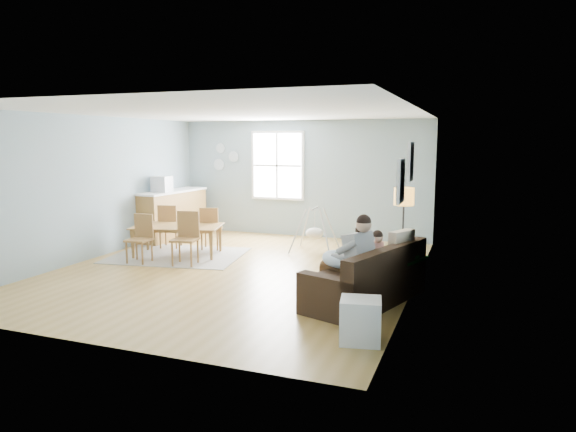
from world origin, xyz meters
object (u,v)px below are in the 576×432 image
at_px(father, 350,257).
at_px(chair_ne, 210,226).
at_px(floor_lamp, 404,205).
at_px(sofa, 369,283).
at_px(counter, 173,214).
at_px(chair_se, 186,234).
at_px(chair_sw, 141,235).
at_px(dining_table, 177,241).
at_px(baby_swing, 315,232).
at_px(chair_nw, 169,224).
at_px(storage_cube, 360,321).
at_px(toddler, 372,252).
at_px(monitor, 162,184).

distance_m(father, chair_ne, 4.36).
bearing_deg(floor_lamp, chair_ne, 163.40).
xyz_separation_m(sofa, counter, (-5.21, 3.18, 0.27)).
bearing_deg(chair_se, chair_sw, -170.33).
bearing_deg(chair_se, dining_table, 135.24).
bearing_deg(father, baby_swing, 115.29).
bearing_deg(chair_nw, dining_table, -45.30).
distance_m(dining_table, chair_se, 0.80).
distance_m(floor_lamp, storage_cube, 2.73).
height_order(storage_cube, counter, counter).
bearing_deg(chair_sw, counter, 108.87).
distance_m(father, chair_se, 3.61).
bearing_deg(toddler, chair_se, 165.90).
height_order(floor_lamp, chair_ne, floor_lamp).
bearing_deg(counter, chair_nw, -60.68).
distance_m(father, storage_cube, 1.34).
relative_size(chair_se, counter, 0.48).
bearing_deg(baby_swing, sofa, -59.72).
bearing_deg(chair_se, counter, 128.19).
bearing_deg(chair_ne, storage_cube, -43.51).
bearing_deg(baby_swing, chair_sw, -144.52).
relative_size(sofa, chair_ne, 2.46).
relative_size(floor_lamp, chair_nw, 1.65).
bearing_deg(sofa, chair_ne, 148.35).
relative_size(storage_cube, chair_ne, 0.58).
distance_m(sofa, counter, 6.11).
height_order(storage_cube, baby_swing, baby_swing).
height_order(chair_sw, chair_nw, chair_nw).
height_order(sofa, floor_lamp, floor_lamp).
bearing_deg(dining_table, floor_lamp, -21.97).
height_order(father, chair_ne, father).
relative_size(father, dining_table, 0.76).
height_order(chair_sw, baby_swing, baby_swing).
xyz_separation_m(toddler, chair_se, (-3.56, 0.89, -0.13)).
bearing_deg(monitor, chair_nw, -47.51).
distance_m(toddler, chair_nw, 5.03).
distance_m(floor_lamp, chair_ne, 4.29).
relative_size(chair_sw, chair_nw, 0.97).
bearing_deg(chair_nw, storage_cube, -36.69).
xyz_separation_m(father, chair_ne, (-3.54, 2.54, -0.19)).
xyz_separation_m(floor_lamp, chair_sw, (-4.74, -0.16, -0.76)).
height_order(sofa, toddler, toddler).
relative_size(sofa, baby_swing, 2.36).
bearing_deg(chair_ne, chair_se, -81.42).
distance_m(floor_lamp, counter, 5.92).
height_order(floor_lamp, baby_swing, floor_lamp).
height_order(chair_ne, counter, counter).
bearing_deg(counter, father, -34.33).
xyz_separation_m(dining_table, chair_se, (0.54, -0.53, 0.25)).
xyz_separation_m(chair_sw, monitor, (-0.77, 1.85, 0.78)).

